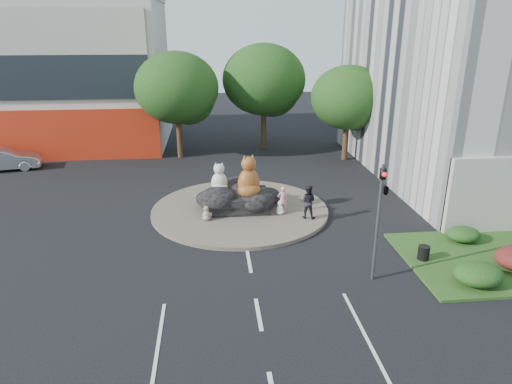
# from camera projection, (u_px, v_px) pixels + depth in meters

# --- Properties ---
(ground) EXTENTS (120.00, 120.00, 0.00)m
(ground) POSITION_uv_depth(u_px,v_px,m) (259.00, 314.00, 16.73)
(ground) COLOR black
(ground) RESTS_ON ground
(roundabout_island) EXTENTS (10.00, 10.00, 0.20)m
(roundabout_island) POSITION_uv_depth(u_px,v_px,m) (240.00, 210.00, 26.04)
(roundabout_island) COLOR brown
(roundabout_island) RESTS_ON ground
(rock_plinth) EXTENTS (3.20, 2.60, 0.90)m
(rock_plinth) POSITION_uv_depth(u_px,v_px,m) (240.00, 201.00, 25.86)
(rock_plinth) COLOR black
(rock_plinth) RESTS_ON roundabout_island
(shophouse_block) EXTENTS (25.20, 12.30, 17.40)m
(shophouse_block) POSITION_uv_depth(u_px,v_px,m) (15.00, 73.00, 39.01)
(shophouse_block) COLOR #BAB7A8
(shophouse_block) RESTS_ON ground
(tree_left) EXTENTS (6.46, 6.46, 8.27)m
(tree_left) POSITION_uv_depth(u_px,v_px,m) (178.00, 91.00, 35.19)
(tree_left) COLOR #382314
(tree_left) RESTS_ON ground
(tree_mid) EXTENTS (6.84, 6.84, 8.76)m
(tree_mid) POSITION_uv_depth(u_px,v_px,m) (265.00, 83.00, 37.62)
(tree_mid) COLOR #382314
(tree_mid) RESTS_ON ground
(tree_right) EXTENTS (5.70, 5.70, 7.30)m
(tree_right) POSITION_uv_depth(u_px,v_px,m) (349.00, 101.00, 34.77)
(tree_right) COLOR #382314
(tree_right) RESTS_ON ground
(hedge_near_green) EXTENTS (2.00, 1.60, 0.90)m
(hedge_near_green) POSITION_uv_depth(u_px,v_px,m) (478.00, 274.00, 18.32)
(hedge_near_green) COLOR #113611
(hedge_near_green) RESTS_ON grass_verge
(hedge_back_green) EXTENTS (1.60, 1.28, 0.72)m
(hedge_back_green) POSITION_uv_depth(u_px,v_px,m) (464.00, 234.00, 22.05)
(hedge_back_green) COLOR #113611
(hedge_back_green) RESTS_ON grass_verge
(traffic_light) EXTENTS (0.44, 1.24, 5.00)m
(traffic_light) POSITION_uv_depth(u_px,v_px,m) (383.00, 198.00, 17.84)
(traffic_light) COLOR #595B60
(traffic_light) RESTS_ON ground
(street_lamp) EXTENTS (2.34, 0.22, 8.06)m
(street_lamp) POSITION_uv_depth(u_px,v_px,m) (485.00, 136.00, 23.87)
(street_lamp) COLOR #595B60
(street_lamp) RESTS_ON ground
(cat_white) EXTENTS (1.14, 1.00, 1.77)m
(cat_white) POSITION_uv_depth(u_px,v_px,m) (219.00, 178.00, 25.51)
(cat_white) COLOR beige
(cat_white) RESTS_ON rock_plinth
(cat_tabby) EXTENTS (1.74, 1.62, 2.37)m
(cat_tabby) POSITION_uv_depth(u_px,v_px,m) (249.00, 176.00, 24.89)
(cat_tabby) COLOR #AA6123
(cat_tabby) RESTS_ON rock_plinth
(kitten_calico) EXTENTS (0.64, 0.63, 0.81)m
(kitten_calico) POSITION_uv_depth(u_px,v_px,m) (206.00, 213.00, 24.28)
(kitten_calico) COLOR silver
(kitten_calico) RESTS_ON roundabout_island
(kitten_white) EXTENTS (0.64, 0.63, 0.81)m
(kitten_white) POSITION_uv_depth(u_px,v_px,m) (280.00, 207.00, 25.04)
(kitten_white) COLOR white
(kitten_white) RESTS_ON roundabout_island
(pedestrian_pink) EXTENTS (0.59, 0.41, 1.56)m
(pedestrian_pink) POSITION_uv_depth(u_px,v_px,m) (283.00, 200.00, 25.03)
(pedestrian_pink) COLOR pink
(pedestrian_pink) RESTS_ON roundabout_island
(pedestrian_dark) EXTENTS (1.09, 0.97, 1.86)m
(pedestrian_dark) POSITION_uv_depth(u_px,v_px,m) (308.00, 202.00, 24.38)
(pedestrian_dark) COLOR black
(pedestrian_dark) RESTS_ON roundabout_island
(parked_car) EXTENTS (5.17, 2.62, 1.62)m
(parked_car) POSITION_uv_depth(u_px,v_px,m) (4.00, 159.00, 33.32)
(parked_car) COLOR #B4B8BD
(parked_car) RESTS_ON ground
(litter_bin) EXTENTS (0.67, 0.67, 0.64)m
(litter_bin) POSITION_uv_depth(u_px,v_px,m) (424.00, 253.00, 20.35)
(litter_bin) COLOR black
(litter_bin) RESTS_ON grass_verge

